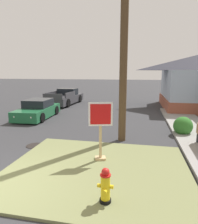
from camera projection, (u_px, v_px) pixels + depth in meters
The scene contains 8 objects.
grass_corner_patch at pixel (97, 170), 6.43m from camera, with size 5.74×4.87×0.08m, color olive.
fire_hydrant at pixel (105, 186), 4.68m from camera, with size 0.38×0.34×0.86m.
stop_sign at pixel (100, 132), 6.88m from camera, with size 0.78×0.36×2.03m.
manhole_cover at pixel (35, 146), 8.61m from camera, with size 0.70×0.70×0.02m, color black.
parked_sedan_green at pixel (38, 110), 13.85m from camera, with size 2.05×4.10×1.25m.
pickup_truck_charcoal at pixel (65, 98), 19.71m from camera, with size 2.30×5.34×1.48m.
utility_pole at pixel (124, 25), 8.35m from camera, with size 1.41×0.34×9.72m.
shrub_by_curb at pixel (183, 126), 10.01m from camera, with size 0.93×0.93×0.92m, color #2F6E27.
Camera 1 is at (3.66, -4.27, 3.09)m, focal length 32.43 mm.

